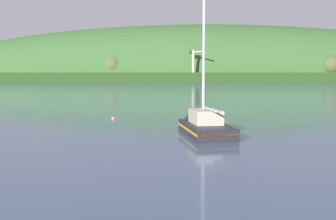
% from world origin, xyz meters
% --- Properties ---
extents(far_shoreline_hill, '(443.59, 99.83, 66.18)m').
position_xyz_m(far_shoreline_hill, '(-26.60, 262.62, 0.20)').
color(far_shoreline_hill, '#27431B').
rests_on(far_shoreline_hill, ground).
extents(dockside_crane, '(8.69, 8.85, 16.20)m').
position_xyz_m(dockside_crane, '(-23.05, 223.19, 7.53)').
color(dockside_crane, '#4C4C51').
rests_on(dockside_crane, ground).
extents(sailboat_near_mooring, '(5.37, 9.21, 14.73)m').
position_xyz_m(sailboat_near_mooring, '(-3.94, 30.80, 0.42)').
color(sailboat_near_mooring, '#232328').
rests_on(sailboat_near_mooring, ground).
extents(mooring_buoy_off_fishing_boat, '(0.49, 0.49, 0.57)m').
position_xyz_m(mooring_buoy_off_fishing_boat, '(-14.01, 40.49, 0.00)').
color(mooring_buoy_off_fishing_boat, '#E06675').
rests_on(mooring_buoy_off_fishing_boat, ground).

